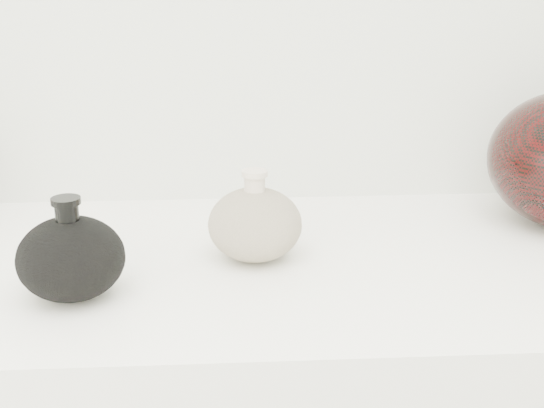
{
  "coord_description": "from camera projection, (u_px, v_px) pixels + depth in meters",
  "views": [
    {
      "loc": [
        -0.01,
        0.06,
        1.28
      ],
      "look_at": [
        0.05,
        0.92,
        0.98
      ],
      "focal_mm": 50.0,
      "sensor_mm": 36.0,
      "label": 1
    }
  ],
  "objects": [
    {
      "name": "cream_gourd_vase",
      "position": [
        255.0,
        224.0,
        0.95
      ],
      "size": [
        0.15,
        0.15,
        0.12
      ],
      "color": "beige",
      "rests_on": "display_counter"
    },
    {
      "name": "black_gourd_vase",
      "position": [
        71.0,
        258.0,
        0.85
      ],
      "size": [
        0.13,
        0.13,
        0.12
      ],
      "color": "black",
      "rests_on": "display_counter"
    }
  ]
}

